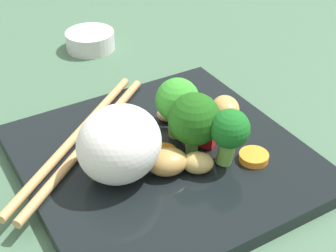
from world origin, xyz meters
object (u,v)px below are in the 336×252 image
object	(u,v)px
broccoli_floret_0	(230,131)
sauce_cup	(90,40)
rice_mound	(119,144)
carrot_slice_2	(167,151)
square_plate	(164,160)
chopstick_pair	(81,139)

from	to	relation	value
broccoli_floret_0	sauce_cup	bearing A→B (deg)	90.45
rice_mound	broccoli_floret_0	bearing A→B (deg)	-20.84
carrot_slice_2	square_plate	bearing A→B (deg)	-173.48
carrot_slice_2	chopstick_pair	distance (cm)	8.14
carrot_slice_2	sauce_cup	size ratio (longest dim) A/B	0.37
carrot_slice_2	sauce_cup	distance (cm)	26.29
rice_mound	chopstick_pair	world-z (taller)	rice_mound
broccoli_floret_0	sauce_cup	distance (cm)	30.31
square_plate	rice_mound	bearing A→B (deg)	-171.93
rice_mound	square_plate	bearing A→B (deg)	8.07
square_plate	broccoli_floret_0	world-z (taller)	broccoli_floret_0
chopstick_pair	rice_mound	bearing A→B (deg)	62.65
carrot_slice_2	rice_mound	bearing A→B (deg)	-172.04
square_plate	carrot_slice_2	size ratio (longest dim) A/B	10.40
broccoli_floret_0	carrot_slice_2	world-z (taller)	broccoli_floret_0
square_plate	carrot_slice_2	world-z (taller)	carrot_slice_2
broccoli_floret_0	carrot_slice_2	xyz separation A→B (cm)	(-3.89, 4.06, -3.26)
broccoli_floret_0	sauce_cup	size ratio (longest dim) A/B	0.88
broccoli_floret_0	chopstick_pair	distance (cm)	14.08
square_plate	chopstick_pair	bearing A→B (deg)	137.22
square_plate	broccoli_floret_0	size ratio (longest dim) A/B	4.37
rice_mound	carrot_slice_2	world-z (taller)	rice_mound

